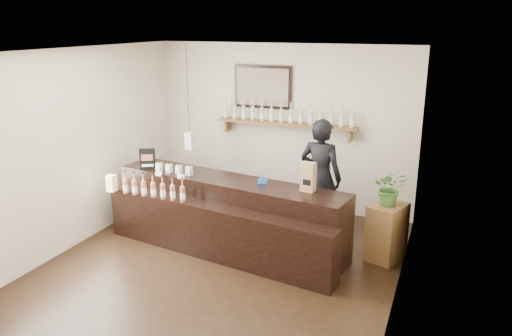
{
  "coord_description": "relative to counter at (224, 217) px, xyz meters",
  "views": [
    {
      "loc": [
        2.68,
        -5.39,
        3.13
      ],
      "look_at": [
        0.24,
        0.7,
        1.2
      ],
      "focal_mm": 35.0,
      "sensor_mm": 36.0,
      "label": 1
    }
  ],
  "objects": [
    {
      "name": "tape_dispenser",
      "position": [
        0.53,
        0.13,
        0.57
      ],
      "size": [
        0.14,
        0.08,
        0.11
      ],
      "color": "#1958B4",
      "rests_on": "counter"
    },
    {
      "name": "counter",
      "position": [
        0.0,
        0.0,
        0.0
      ],
      "size": [
        3.61,
        1.48,
        1.16
      ],
      "color": "black",
      "rests_on": "ground"
    },
    {
      "name": "promo_sign",
      "position": [
        -1.31,
        0.1,
        0.69
      ],
      "size": [
        0.22,
        0.13,
        0.33
      ],
      "color": "black",
      "rests_on": "counter"
    },
    {
      "name": "side_cabinet",
      "position": [
        2.19,
        0.51,
        -0.08
      ],
      "size": [
        0.55,
        0.63,
        0.78
      ],
      "color": "brown",
      "rests_on": "ground"
    },
    {
      "name": "paper_bag",
      "position": [
        1.2,
        0.05,
        0.72
      ],
      "size": [
        0.19,
        0.15,
        0.39
      ],
      "color": "#976D49",
      "rests_on": "counter"
    },
    {
      "name": "potted_plant",
      "position": [
        2.19,
        0.51,
        0.55
      ],
      "size": [
        0.5,
        0.46,
        0.48
      ],
      "primitive_type": "imported",
      "rotation": [
        0.0,
        0.0,
        0.24
      ],
      "color": "#375F26",
      "rests_on": "side_cabinet"
    },
    {
      "name": "back_wall_decor",
      "position": [
        0.06,
        1.81,
        1.28
      ],
      "size": [
        2.66,
        0.96,
        1.69
      ],
      "color": "brown",
      "rests_on": "ground"
    },
    {
      "name": "ground",
      "position": [
        0.19,
        -0.57,
        -0.47
      ],
      "size": [
        5.0,
        5.0,
        0.0
      ],
      "primitive_type": "plane",
      "color": "black",
      "rests_on": "ground"
    },
    {
      "name": "room_shell",
      "position": [
        0.19,
        -0.57,
        1.24
      ],
      "size": [
        5.0,
        5.0,
        5.0
      ],
      "color": "beige",
      "rests_on": "ground"
    },
    {
      "name": "shopkeeper",
      "position": [
        1.13,
        0.98,
        0.55
      ],
      "size": [
        0.8,
        0.59,
        2.03
      ],
      "primitive_type": "imported",
      "rotation": [
        0.0,
        0.0,
        3.0
      ],
      "color": "black",
      "rests_on": "ground"
    }
  ]
}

